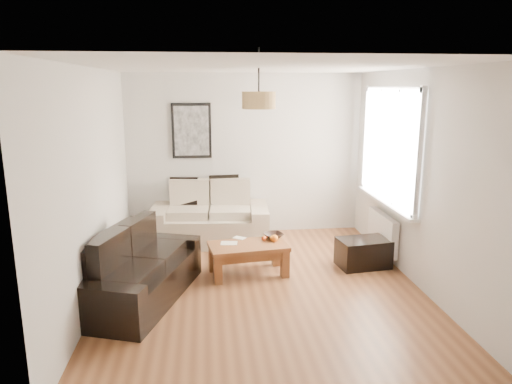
{
  "coord_description": "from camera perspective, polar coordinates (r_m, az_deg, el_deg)",
  "views": [
    {
      "loc": [
        -0.65,
        -5.29,
        2.4
      ],
      "look_at": [
        0.0,
        0.6,
        1.05
      ],
      "focal_mm": 32.9,
      "sensor_mm": 36.0,
      "label": 1
    }
  ],
  "objects": [
    {
      "name": "poster",
      "position": [
        7.55,
        -7.84,
        7.38
      ],
      "size": [
        0.62,
        0.04,
        0.87
      ],
      "primitive_type": null,
      "color": "black",
      "rests_on": "wall_back"
    },
    {
      "name": "cushion_left",
      "position": [
        7.48,
        -8.73,
        0.11
      ],
      "size": [
        0.45,
        0.19,
        0.44
      ],
      "primitive_type": "cube",
      "rotation": [
        0.0,
        0.0,
        -0.14
      ],
      "color": "black",
      "rests_on": "loveseat_cream"
    },
    {
      "name": "window_bay",
      "position": [
        6.64,
        16.05,
        5.41
      ],
      "size": [
        0.14,
        1.9,
        1.6
      ],
      "primitive_type": null,
      "color": "white",
      "rests_on": "wall_right"
    },
    {
      "name": "orange_c",
      "position": [
        6.17,
        0.97,
        -5.65
      ],
      "size": [
        0.07,
        0.07,
        0.06
      ],
      "primitive_type": "sphere",
      "rotation": [
        0.0,
        0.0,
        -0.05
      ],
      "color": "#FF5215",
      "rests_on": "fruit_bowl"
    },
    {
      "name": "ceiling",
      "position": [
        5.34,
        0.73,
        14.98
      ],
      "size": [
        3.8,
        4.5,
        0.0
      ],
      "primitive_type": null,
      "color": "white",
      "rests_on": "floor"
    },
    {
      "name": "papers",
      "position": [
        6.11,
        -3.3,
        -6.22
      ],
      "size": [
        0.23,
        0.17,
        0.01
      ],
      "primitive_type": "cube",
      "rotation": [
        0.0,
        0.0,
        -0.11
      ],
      "color": "white",
      "rests_on": "coffee_table"
    },
    {
      "name": "floor",
      "position": [
        5.85,
        0.65,
        -11.4
      ],
      "size": [
        4.5,
        4.5,
        0.0
      ],
      "primitive_type": "plane",
      "color": "brown",
      "rests_on": "ground"
    },
    {
      "name": "pendant_shade",
      "position": [
        5.63,
        0.34,
        11.1
      ],
      "size": [
        0.4,
        0.4,
        0.2
      ],
      "primitive_type": "cylinder",
      "color": "tan",
      "rests_on": "ceiling"
    },
    {
      "name": "wall_right",
      "position": [
        5.98,
        19.09,
        1.51
      ],
      "size": [
        0.04,
        4.5,
        2.6
      ],
      "primitive_type": null,
      "color": "silver",
      "rests_on": "floor"
    },
    {
      "name": "coffee_table",
      "position": [
        6.13,
        -0.96,
        -8.17
      ],
      "size": [
        1.06,
        0.67,
        0.41
      ],
      "primitive_type": null,
      "rotation": [
        0.0,
        0.0,
        0.14
      ],
      "color": "brown",
      "rests_on": "floor"
    },
    {
      "name": "radiator",
      "position": [
        6.88,
        15.12,
        -4.72
      ],
      "size": [
        0.1,
        0.9,
        0.52
      ],
      "primitive_type": "cube",
      "color": "white",
      "rests_on": "wall_right"
    },
    {
      "name": "wall_left",
      "position": [
        5.55,
        -19.18,
        0.68
      ],
      "size": [
        0.04,
        4.5,
        2.6
      ],
      "primitive_type": null,
      "color": "silver",
      "rests_on": "floor"
    },
    {
      "name": "ottoman",
      "position": [
        6.55,
        12.91,
        -7.22
      ],
      "size": [
        0.72,
        0.52,
        0.38
      ],
      "primitive_type": "cube",
      "rotation": [
        0.0,
        0.0,
        0.13
      ],
      "color": "black",
      "rests_on": "floor"
    },
    {
      "name": "loveseat_cream",
      "position": [
        7.34,
        -5.63,
        -2.68
      ],
      "size": [
        1.86,
        1.1,
        0.89
      ],
      "primitive_type": null,
      "rotation": [
        0.0,
        0.0,
        -0.07
      ],
      "color": "#C2B49C",
      "rests_on": "floor"
    },
    {
      "name": "orange_b",
      "position": [
        6.17,
        2.27,
        -5.65
      ],
      "size": [
        0.12,
        0.12,
        0.09
      ],
      "primitive_type": "sphere",
      "rotation": [
        0.0,
        0.0,
        -0.28
      ],
      "color": "orange",
      "rests_on": "fruit_bowl"
    },
    {
      "name": "wall_back",
      "position": [
        7.65,
        -1.35,
        4.55
      ],
      "size": [
        3.8,
        0.04,
        2.6
      ],
      "primitive_type": null,
      "color": "silver",
      "rests_on": "floor"
    },
    {
      "name": "sofa_leather",
      "position": [
        5.56,
        -14.1,
        -8.81
      ],
      "size": [
        1.4,
        1.98,
        0.78
      ],
      "primitive_type": null,
      "rotation": [
        0.0,
        0.0,
        1.25
      ],
      "color": "black",
      "rests_on": "floor"
    },
    {
      "name": "cushion_right",
      "position": [
        7.47,
        -3.86,
        0.32
      ],
      "size": [
        0.47,
        0.19,
        0.46
      ],
      "primitive_type": "cube",
      "rotation": [
        0.0,
        0.0,
        0.1
      ],
      "color": "black",
      "rests_on": "loveseat_cream"
    },
    {
      "name": "fruit_bowl",
      "position": [
        6.31,
        2.12,
        -5.31
      ],
      "size": [
        0.32,
        0.32,
        0.06
      ],
      "primitive_type": "imported",
      "rotation": [
        0.0,
        0.0,
        0.32
      ],
      "color": "black",
      "rests_on": "coffee_table"
    },
    {
      "name": "orange_a",
      "position": [
        6.17,
        2.02,
        -5.64
      ],
      "size": [
        0.08,
        0.08,
        0.07
      ],
      "primitive_type": "sphere",
      "rotation": [
        0.0,
        0.0,
        0.17
      ],
      "color": "orange",
      "rests_on": "fruit_bowl"
    },
    {
      "name": "wall_front",
      "position": [
        3.3,
        5.43,
        -6.68
      ],
      "size": [
        3.8,
        0.04,
        2.6
      ],
      "primitive_type": null,
      "color": "silver",
      "rests_on": "floor"
    }
  ]
}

